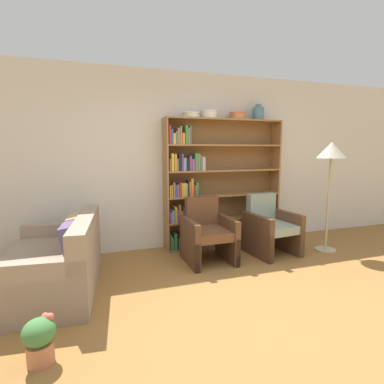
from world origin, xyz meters
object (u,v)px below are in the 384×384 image
Objects in this scene: armchair_cushioned at (270,227)px; bookshelf at (213,183)px; armchair_leather at (207,233)px; floor_lamp at (331,156)px; potted_plant at (40,339)px; bowl_terracotta at (209,114)px; couch at (55,266)px; vase_tall at (258,113)px; bowl_slate at (238,115)px; bowl_sage at (191,115)px.

bookshelf is at bearing -48.81° from armchair_cushioned.
floor_lamp reaches higher than armchair_leather.
potted_plant is (-1.92, -1.54, -0.20)m from armchair_leather.
bowl_terracotta is 1.83m from armchair_leather.
couch is 4.02m from floor_lamp.
vase_tall is 4.20m from potted_plant.
floor_lamp reaches higher than couch.
bowl_slate is at bearing 180.00° from vase_tall.
bowl_terracotta is 0.30× the size of armchair_leather.
bowl_terracotta reaches higher than armchair_leather.
bowl_slate is at bearing 0.00° from bowl_terracotta.
armchair_cushioned is at bearing -78.02° from couch.
armchair_leather is at bearing 38.88° from potted_plant.
bowl_terracotta reaches higher than bowl_sage.
bookshelf is 7.60× the size of bowl_slate.
potted_plant is (-2.93, -1.54, -0.20)m from armchair_cushioned.
armchair_leather is 1.00× the size of armchair_cushioned.
armchair_cushioned is (2.95, 0.33, 0.10)m from couch.
vase_tall is (0.78, -0.02, 1.12)m from bookshelf.
bowl_sage is 1.02× the size of bowl_terracotta.
couch is at bearing -157.11° from bookshelf.
potted_plant is (0.02, -1.21, -0.10)m from couch.
armchair_cushioned is (0.76, -0.61, -1.71)m from bowl_terracotta.
bowl_terracotta reaches higher than potted_plant.
bowl_sage is 1.15m from vase_tall.
bowl_slate is at bearing 146.17° from floor_lamp.
bowl_slate is at bearing 0.00° from bowl_sage.
bowl_sage is at bearing -36.53° from armchair_cushioned.
potted_plant is at bearing -135.25° from bowl_terracotta.
bowl_slate is 0.16× the size of floor_lamp.
bowl_terracotta is (-0.08, -0.02, 1.07)m from bookshelf.
vase_tall reaches higher than armchair_cushioned.
bowl_terracotta is 0.49m from bowl_slate.
bowl_terracotta is 0.73× the size of potted_plant.
bowl_terracotta reaches higher than floor_lamp.
bowl_sage reaches higher than bookshelf.
bookshelf is 2.31× the size of armchair_leather.
bowl_sage is 0.17× the size of couch.
vase_tall is 0.69× the size of potted_plant.
armchair_leather is 2.20m from floor_lamp.
potted_plant is at bearing 38.19° from armchair_leather.
bowl_terracotta is (0.29, 0.00, 0.02)m from bowl_sage.
bowl_sage is (-0.36, -0.02, 1.05)m from bookshelf.
bookshelf reaches higher than armchair_cushioned.
armchair_cushioned is at bearing -42.28° from bookshelf.
bowl_terracotta is 1.97m from armchair_cushioned.
bowl_terracotta is at bearing -61.22° from couch.
bookshelf is 1.15m from bowl_slate.
bowl_sage is at bearing -180.00° from bowl_terracotta.
armchair_cushioned is (0.69, -0.62, -0.63)m from bookshelf.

